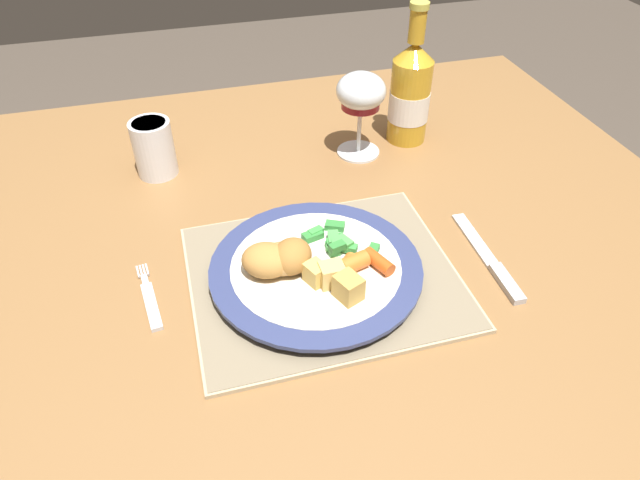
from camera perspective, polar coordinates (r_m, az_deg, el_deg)
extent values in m
plane|color=#4C4238|center=(1.42, -1.22, -22.54)|extent=(6.00, 6.00, 0.00)
cube|color=olive|center=(0.84, -1.89, 0.70)|extent=(1.20, 0.96, 0.04)
cube|color=olive|center=(1.45, -27.48, -4.10)|extent=(0.06, 0.06, 0.70)
cube|color=olive|center=(1.56, 14.25, 3.11)|extent=(0.06, 0.06, 0.70)
cube|color=tan|center=(0.74, 0.62, -3.61)|extent=(0.34, 0.29, 0.01)
cube|color=#807259|center=(0.74, 0.62, -3.42)|extent=(0.33, 0.29, 0.00)
cylinder|color=silver|center=(0.74, -0.41, -3.26)|extent=(0.22, 0.22, 0.01)
cylinder|color=navy|center=(0.73, -0.42, -2.75)|extent=(0.27, 0.27, 0.01)
cylinder|color=silver|center=(0.73, -0.42, -2.55)|extent=(0.22, 0.22, 0.00)
ellipsoid|color=tan|center=(0.71, -3.88, -1.88)|extent=(0.04, 0.05, 0.04)
ellipsoid|color=#B77F3D|center=(0.71, -5.35, -2.02)|extent=(0.08, 0.08, 0.04)
ellipsoid|color=#B77F3D|center=(0.71, -4.36, -1.99)|extent=(0.06, 0.05, 0.04)
ellipsoid|color=#A87033|center=(0.71, -2.83, -1.63)|extent=(0.07, 0.07, 0.04)
cube|color=#338438|center=(0.74, 5.33, -1.07)|extent=(0.02, 0.03, 0.01)
cube|color=green|center=(0.74, 2.88, -0.78)|extent=(0.03, 0.02, 0.01)
cube|color=#4CA84C|center=(0.74, 2.49, -0.18)|extent=(0.02, 0.03, 0.01)
cube|color=green|center=(0.75, 1.51, -0.28)|extent=(0.02, 0.02, 0.01)
cube|color=#4CA84C|center=(0.75, 1.46, -0.69)|extent=(0.02, 0.02, 0.01)
cube|color=#338438|center=(0.75, 1.83, -0.13)|extent=(0.02, 0.03, 0.01)
cube|color=#4CA84C|center=(0.75, 1.35, 0.17)|extent=(0.02, 0.03, 0.01)
cube|color=#338438|center=(0.73, 1.74, -0.67)|extent=(0.02, 0.02, 0.01)
cube|color=green|center=(0.74, 1.28, -0.85)|extent=(0.01, 0.03, 0.01)
cube|color=#338438|center=(0.76, -0.60, 0.48)|extent=(0.03, 0.02, 0.01)
cube|color=green|center=(0.77, -0.43, 0.81)|extent=(0.02, 0.02, 0.01)
cube|color=#4CA84C|center=(0.74, 1.58, -0.39)|extent=(0.02, 0.02, 0.01)
cube|color=#338438|center=(0.78, 1.49, 1.42)|extent=(0.03, 0.02, 0.01)
cylinder|color=orange|center=(0.71, 3.45, -2.28)|extent=(0.04, 0.03, 0.02)
cylinder|color=orange|center=(0.71, 2.66, -2.70)|extent=(0.04, 0.04, 0.02)
cylinder|color=#CC5119|center=(0.72, 5.87, -2.15)|extent=(0.03, 0.05, 0.02)
cube|color=silver|center=(0.74, -16.48, -6.38)|extent=(0.02, 0.08, 0.01)
cube|color=silver|center=(0.77, -17.09, -3.89)|extent=(0.01, 0.02, 0.01)
cube|color=silver|center=(0.79, -16.90, -2.84)|extent=(0.01, 0.02, 0.00)
cube|color=silver|center=(0.79, -17.18, -2.91)|extent=(0.01, 0.02, 0.00)
cube|color=silver|center=(0.79, -17.46, -2.98)|extent=(0.01, 0.02, 0.00)
cube|color=silver|center=(0.79, -17.75, -3.05)|extent=(0.01, 0.02, 0.00)
cube|color=silver|center=(0.83, 15.21, 0.05)|extent=(0.02, 0.12, 0.00)
cube|color=#B2B2B7|center=(0.77, 18.18, -4.11)|extent=(0.02, 0.07, 0.01)
cylinder|color=silver|center=(1.00, 3.83, 8.81)|extent=(0.07, 0.07, 0.00)
cylinder|color=silver|center=(0.98, 3.94, 10.95)|extent=(0.01, 0.01, 0.08)
ellipsoid|color=silver|center=(0.94, 4.13, 14.66)|extent=(0.08, 0.08, 0.06)
cylinder|color=maroon|center=(0.95, 4.08, 13.57)|extent=(0.06, 0.06, 0.02)
cylinder|color=gold|center=(1.02, 8.91, 13.53)|extent=(0.07, 0.07, 0.14)
cone|color=gold|center=(0.98, 9.44, 18.08)|extent=(0.07, 0.07, 0.03)
cylinder|color=gold|center=(0.97, 9.72, 20.36)|extent=(0.03, 0.03, 0.05)
cylinder|color=#BFB74C|center=(0.96, 9.94, 22.12)|extent=(0.03, 0.03, 0.01)
cylinder|color=white|center=(1.02, 8.87, 13.17)|extent=(0.07, 0.07, 0.05)
cube|color=gold|center=(0.68, 2.86, -4.78)|extent=(0.04, 0.04, 0.03)
cube|color=#DBB256|center=(0.70, -0.42, -3.35)|extent=(0.03, 0.03, 0.03)
cube|color=#E5BC66|center=(0.69, 1.33, -3.43)|extent=(0.03, 0.03, 0.03)
cylinder|color=white|center=(0.96, -16.28, 8.78)|extent=(0.06, 0.06, 0.09)
cylinder|color=gray|center=(0.94, -16.75, 10.97)|extent=(0.05, 0.05, 0.01)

